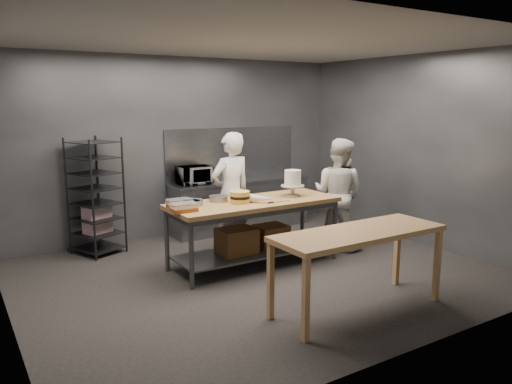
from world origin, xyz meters
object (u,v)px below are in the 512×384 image
Objects in this scene: near_counter at (359,238)px; microwave at (194,175)px; chef_behind at (231,193)px; layer_cake at (240,197)px; frosted_cake_stand at (293,180)px; chef_right at (338,194)px; work_table at (253,225)px; speed_rack at (96,197)px.

near_counter is 3.72m from microwave.
chef_behind is 0.74m from layer_cake.
chef_right is at bearing 1.43° from frosted_cake_stand.
layer_cake is at bearing 101.98° from near_counter.
chef_behind is 6.85× the size of layer_cake.
near_counter is at bearing -84.90° from work_table.
near_counter is at bearing -104.64° from frosted_cake_stand.
frosted_cake_stand is at bearing 127.68° from chef_behind.
chef_behind reaches higher than near_counter.
microwave is at bearing 111.05° from frosted_cake_stand.
near_counter is 1.14× the size of speed_rack.
work_table is at bearing 178.69° from frosted_cake_stand.
layer_cake is (-0.40, 1.87, 0.19)m from near_counter.
chef_right reaches higher than near_counter.
work_table is 1.93m from near_counter.
layer_cake is at bearing -178.94° from frosted_cake_stand.
microwave reaches higher than layer_cake.
chef_right is (1.39, 1.91, 0.04)m from near_counter.
speed_rack reaches higher than work_table.
microwave is 1.85m from layer_cake.
microwave is at bearing 84.07° from layer_cake.
chef_behind reaches higher than frosted_cake_stand.
near_counter is 1.92m from layer_cake.
speed_rack is at bearing -37.69° from chef_behind.
near_counter is 7.49× the size of layer_cake.
work_table reaches higher than near_counter.
chef_behind is (1.71, -1.06, 0.06)m from speed_rack.
layer_cake is (-1.79, -0.04, 0.14)m from chef_right.
work_table is 1.59m from chef_right.
layer_cake is at bearing 64.34° from chef_behind.
chef_right is 3.16× the size of microwave.
frosted_cake_stand is (-0.90, -0.02, 0.30)m from chef_right.
work_table is at bearing -45.53° from speed_rack.
layer_cake is (-0.23, -0.03, 0.43)m from work_table.
frosted_cake_stand is (0.66, -0.02, 0.58)m from work_table.
speed_rack reaches higher than chef_right.
chef_right is 4.53× the size of frosted_cake_stand.
microwave is at bearing 93.19° from near_counter.
chef_behind is at bearing 93.31° from near_counter.
microwave is (1.66, 0.08, 0.19)m from speed_rack.
frosted_cake_stand reaches higher than microwave.
chef_right is at bearing 151.18° from chef_behind.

